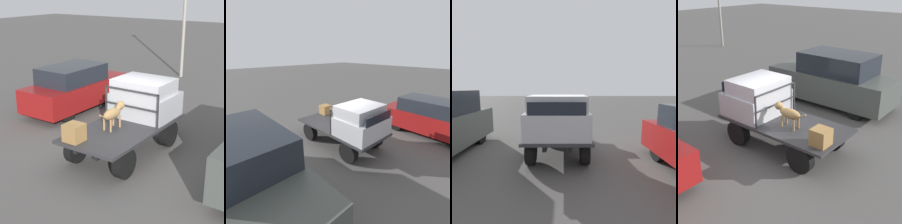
# 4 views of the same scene
# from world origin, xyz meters

# --- Properties ---
(ground_plane) EXTENTS (80.00, 80.00, 0.00)m
(ground_plane) POSITION_xyz_m (0.00, 0.00, 0.00)
(ground_plane) COLOR #514F4C
(flatbed_truck) EXTENTS (3.82, 1.84, 0.82)m
(flatbed_truck) POSITION_xyz_m (0.00, 0.00, 0.59)
(flatbed_truck) COLOR black
(flatbed_truck) RESTS_ON ground
(truck_cab) EXTENTS (1.48, 1.72, 1.13)m
(truck_cab) POSITION_xyz_m (1.09, 0.00, 1.36)
(truck_cab) COLOR #B7B7BC
(truck_cab) RESTS_ON flatbed_truck
(truck_headboard) EXTENTS (0.04, 1.72, 0.95)m
(truck_headboard) POSITION_xyz_m (0.31, 0.00, 1.44)
(truck_headboard) COLOR #2D2D30
(truck_headboard) RESTS_ON flatbed_truck
(dog) EXTENTS (1.13, 0.29, 0.70)m
(dog) POSITION_xyz_m (-0.27, 0.18, 1.25)
(dog) COLOR #9E7547
(dog) RESTS_ON flatbed_truck
(cargo_crate) EXTENTS (0.45, 0.45, 0.45)m
(cargo_crate) POSITION_xyz_m (-1.59, 0.46, 1.04)
(cargo_crate) COLOR olive
(cargo_crate) RESTS_ON flatbed_truck
(parked_pickup_far) EXTENTS (4.98, 1.93, 2.08)m
(parked_pickup_far) POSITION_xyz_m (0.81, -3.92, 1.01)
(parked_pickup_far) COLOR black
(parked_pickup_far) RESTS_ON ground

